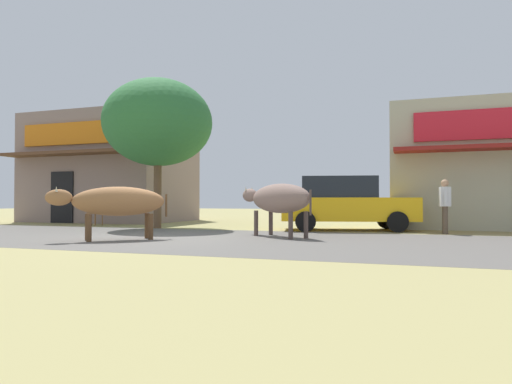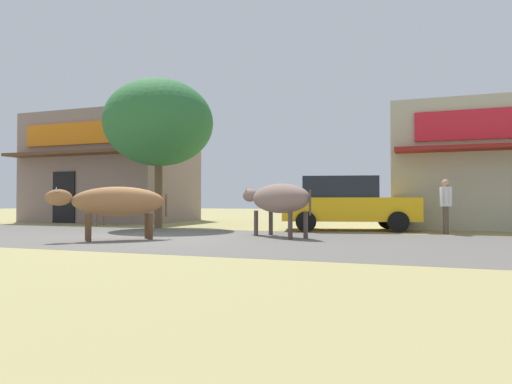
% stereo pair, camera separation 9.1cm
% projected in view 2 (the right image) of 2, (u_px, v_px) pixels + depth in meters
% --- Properties ---
extents(ground, '(80.00, 80.00, 0.00)m').
position_uv_depth(ground, '(157.00, 237.00, 11.33)').
color(ground, tan).
extents(asphalt_road, '(72.00, 6.35, 0.00)m').
position_uv_depth(asphalt_road, '(157.00, 237.00, 11.33)').
color(asphalt_road, '#5D5953').
rests_on(asphalt_road, ground).
extents(storefront_left_cafe, '(6.51, 5.46, 4.66)m').
position_uv_depth(storefront_left_cafe, '(113.00, 169.00, 20.65)').
color(storefront_left_cafe, gray).
rests_on(storefront_left_cafe, ground).
extents(storefront_right_club, '(7.21, 5.46, 4.08)m').
position_uv_depth(storefront_right_club, '(506.00, 167.00, 15.37)').
color(storefront_right_club, '#B4B294').
rests_on(storefront_right_club, ground).
extents(roadside_tree, '(3.62, 3.62, 4.96)m').
position_uv_depth(roadside_tree, '(159.00, 123.00, 15.23)').
color(roadside_tree, brown).
rests_on(roadside_tree, ground).
extents(parked_hatchback_car, '(4.32, 2.63, 1.64)m').
position_uv_depth(parked_hatchback_car, '(346.00, 203.00, 14.06)').
color(parked_hatchback_car, yellow).
rests_on(parked_hatchback_car, ground).
extents(cow_near_brown, '(2.20, 2.13, 1.23)m').
position_uv_depth(cow_near_brown, '(116.00, 202.00, 10.53)').
color(cow_near_brown, '#98663D').
rests_on(cow_near_brown, ground).
extents(cow_far_dark, '(2.45, 1.91, 1.33)m').
position_uv_depth(cow_far_dark, '(278.00, 199.00, 11.45)').
color(cow_far_dark, '#82685D').
rests_on(cow_far_dark, ground).
extents(pedestrian_by_shop, '(0.30, 0.61, 1.49)m').
position_uv_depth(pedestrian_by_shop, '(446.00, 202.00, 12.46)').
color(pedestrian_by_shop, brown).
rests_on(pedestrian_by_shop, ground).
extents(cafe_chair_near_tree, '(0.50, 0.50, 0.92)m').
position_uv_depth(cafe_chair_near_tree, '(98.00, 211.00, 16.72)').
color(cafe_chair_near_tree, brown).
rests_on(cafe_chair_near_tree, ground).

